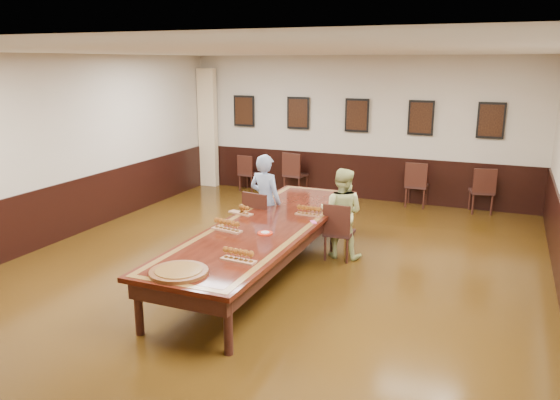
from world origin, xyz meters
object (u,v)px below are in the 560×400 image
at_px(spare_chair_a, 249,173).
at_px(conference_table, 267,233).
at_px(spare_chair_d, 482,190).
at_px(chair_man, 262,220).
at_px(spare_chair_b, 296,173).
at_px(person_man, 265,201).
at_px(chair_woman, 339,231).
at_px(person_woman, 341,213).
at_px(carved_platter, 179,272).
at_px(spare_chair_c, 417,184).

xyz_separation_m(spare_chair_a, conference_table, (2.57, -4.70, 0.17)).
bearing_deg(spare_chair_d, spare_chair_a, -13.15).
bearing_deg(chair_man, spare_chair_b, -67.85).
distance_m(spare_chair_d, person_man, 4.94).
relative_size(chair_woman, spare_chair_b, 0.92).
distance_m(spare_chair_d, person_woman, 4.16).
distance_m(spare_chair_b, person_man, 3.84).
height_order(chair_man, spare_chair_b, spare_chair_b).
xyz_separation_m(spare_chair_b, carved_platter, (1.26, -6.92, 0.27)).
bearing_deg(spare_chair_c, person_man, 62.89).
bearing_deg(carved_platter, spare_chair_b, 100.31).
bearing_deg(spare_chair_a, person_woman, 139.54).
relative_size(spare_chair_a, person_woman, 0.61).
bearing_deg(chair_woman, spare_chair_d, -118.84).
relative_size(spare_chair_a, carved_platter, 1.33).
xyz_separation_m(chair_woman, person_man, (-1.32, 0.07, 0.33)).
bearing_deg(person_man, carved_platter, 105.87).
height_order(chair_woman, spare_chair_b, spare_chair_b).
relative_size(chair_woman, spare_chair_c, 0.94).
bearing_deg(conference_table, carved_platter, -93.52).
relative_size(chair_man, person_man, 0.63).
bearing_deg(person_man, spare_chair_d, -122.02).
height_order(spare_chair_c, person_man, person_man).
height_order(spare_chair_b, spare_chair_c, spare_chair_b).
xyz_separation_m(spare_chair_d, conference_table, (-2.75, -4.76, 0.13)).
relative_size(spare_chair_d, person_man, 0.61).
distance_m(chair_woman, spare_chair_b, 4.39).
xyz_separation_m(chair_man, carved_platter, (0.39, -3.09, 0.28)).
bearing_deg(spare_chair_b, spare_chair_d, -172.95).
xyz_separation_m(spare_chair_c, carved_platter, (-1.56, -6.91, 0.28)).
distance_m(spare_chair_c, conference_table, 4.98).
bearing_deg(spare_chair_c, chair_man, 63.34).
height_order(chair_man, spare_chair_a, chair_man).
bearing_deg(spare_chair_c, chair_woman, 81.17).
bearing_deg(carved_platter, spare_chair_d, 67.30).
bearing_deg(carved_platter, conference_table, 86.48).
distance_m(spare_chair_c, spare_chair_d, 1.32).
bearing_deg(conference_table, spare_chair_a, 118.64).
bearing_deg(chair_man, person_man, -90.00).
relative_size(spare_chair_c, person_woman, 0.68).
xyz_separation_m(person_man, person_woman, (1.32, 0.03, -0.07)).
xyz_separation_m(chair_woman, spare_chair_a, (-3.39, 3.72, -0.02)).
height_order(spare_chair_b, person_man, person_man).
distance_m(chair_man, carved_platter, 3.13).
relative_size(spare_chair_b, carved_platter, 1.52).
height_order(spare_chair_d, conference_table, spare_chair_d).
height_order(spare_chair_c, conference_table, spare_chair_c).
relative_size(chair_man, carved_platter, 1.50).
xyz_separation_m(spare_chair_d, person_man, (-3.25, -3.70, 0.31)).
bearing_deg(conference_table, person_man, 115.34).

